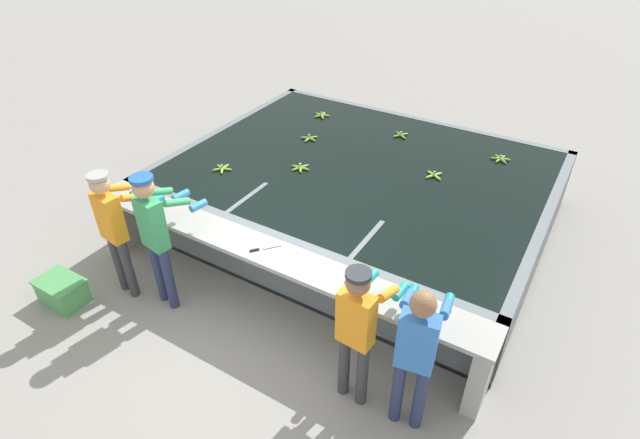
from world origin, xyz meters
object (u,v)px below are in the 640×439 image
Objects in this scene: banana_bunch_floating_1 at (222,168)px; banana_bunch_floating_2 at (401,135)px; banana_bunch_floating_3 at (322,115)px; crate at (62,291)px; banana_bunch_floating_4 at (300,167)px; knife_1 at (421,306)px; worker_0 at (114,223)px; banana_bunch_floating_0 at (309,138)px; banana_bunch_floating_6 at (500,159)px; worker_1 at (156,229)px; worker_3 at (416,348)px; knife_0 at (261,249)px; worker_2 at (358,325)px; banana_bunch_floating_5 at (434,175)px.

banana_bunch_floating_2 is (1.65, 2.24, 0.00)m from banana_bunch_floating_1.
banana_bunch_floating_3 is 0.50× the size of crate.
banana_bunch_floating_3 is at bearing 111.87° from banana_bunch_floating_4.
knife_1 is at bearing 17.33° from crate.
banana_bunch_floating_0 is (0.59, 3.15, -0.09)m from worker_0.
crate is (-3.77, -4.53, -0.73)m from banana_bunch_floating_6.
worker_1 is 1.07× the size of worker_3.
worker_1 is at bearing -100.97° from banana_bunch_floating_4.
worker_0 is 3.20m from banana_bunch_floating_0.
worker_2 is at bearing -19.02° from knife_0.
banana_bunch_floating_2 is at bearing 72.95° from worker_1.
worker_3 is at bearing -49.98° from banana_bunch_floating_3.
worker_3 reaches higher than banana_bunch_floating_4.
worker_3 reaches higher than banana_bunch_floating_6.
knife_1 is (0.37, 0.57, -0.06)m from worker_2.
banana_bunch_floating_2 is 1.52m from banana_bunch_floating_6.
worker_3 is at bearing 9.26° from crate.
worker_0 reaches higher than knife_1.
crate is at bearing -170.74° from worker_3.
knife_1 is at bearing -87.71° from banana_bunch_floating_6.
worker_1 is at bearing 179.58° from worker_2.
worker_3 is 5.78× the size of banana_bunch_floating_1.
banana_bunch_floating_6 is (2.95, -0.01, -0.00)m from banana_bunch_floating_3.
banana_bunch_floating_5 reaches higher than knife_0.
banana_bunch_floating_5 is at bearing 48.96° from crate.
banana_bunch_floating_1 is 1.00× the size of banana_bunch_floating_3.
worker_3 is 5.70× the size of banana_bunch_floating_6.
knife_1 is 4.16m from crate.
banana_bunch_floating_3 is 0.95× the size of knife_0.
banana_bunch_floating_2 is 1.83m from banana_bunch_floating_4.
worker_1 is 1.15m from knife_0.
worker_1 is at bearing 11.07° from worker_0.
worker_0 is 4.02m from banana_bunch_floating_5.
worker_1 is 3.04m from banana_bunch_floating_0.
worker_2 reaches higher than knife_1.
worker_2 is 5.61× the size of banana_bunch_floating_4.
banana_bunch_floating_5 is (0.88, -0.92, 0.00)m from banana_bunch_floating_2.
banana_bunch_floating_6 is at bearing 35.34° from banana_bunch_floating_1.
worker_1 is at bearing -155.61° from knife_0.
banana_bunch_floating_4 is 1.09× the size of banana_bunch_floating_5.
worker_3 is 5.07m from banana_bunch_floating_3.
worker_2 is 4.75m from banana_bunch_floating_3.
worker_0 is at bearing -94.28° from banana_bunch_floating_3.
crate is (-4.08, -0.67, -0.79)m from worker_3.
banana_bunch_floating_0 is at bearing 128.43° from worker_2.
banana_bunch_floating_2 is at bearing 133.85° from banana_bunch_floating_5.
banana_bunch_floating_2 and banana_bunch_floating_4 have the same top height.
banana_bunch_floating_5 reaches higher than knife_1.
banana_bunch_floating_1 reaches higher than crate.
banana_bunch_floating_2 is 0.91× the size of banana_bunch_floating_3.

